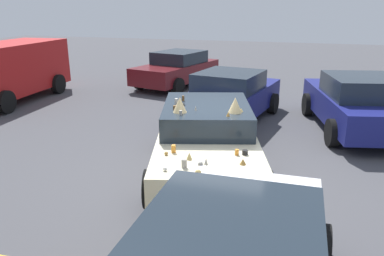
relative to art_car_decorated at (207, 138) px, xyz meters
name	(u,v)px	position (x,y,z in m)	size (l,w,h in m)	color
ground_plane	(206,172)	(-0.06, -0.02, -0.70)	(60.00, 60.00, 0.00)	#47474C
art_car_decorated	(207,138)	(0.00, 0.00, 0.00)	(4.79, 3.02, 1.61)	beige
parked_van_near_left	(7,69)	(3.67, 8.18, 0.42)	(5.03, 2.50, 1.97)	#B21919
parked_sedan_row_back_center	(230,97)	(3.62, 0.33, 0.02)	(4.50, 2.52, 1.43)	navy
parked_sedan_row_back_far	(357,103)	(3.75, -3.03, 0.05)	(4.69, 2.80, 1.50)	navy
parked_sedan_far_left	(177,69)	(7.93, 3.50, 0.02)	(4.45, 2.71, 1.41)	#5B1419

